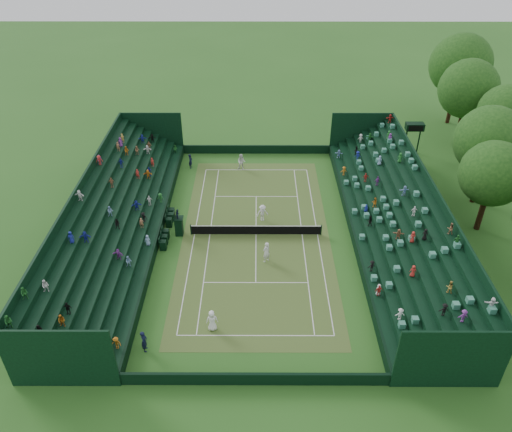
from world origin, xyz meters
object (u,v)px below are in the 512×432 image
object	(u,v)px
tennis_net	(256,230)
umpire_chair	(179,224)
player_far_west	(241,162)
player_near_east	(266,252)
player_near_west	(212,320)
player_far_east	(263,213)

from	to	relation	value
tennis_net	umpire_chair	world-z (taller)	umpire_chair
tennis_net	player_far_west	distance (m)	12.19
umpire_chair	player_near_east	bearing A→B (deg)	-25.95
player_near_east	player_near_west	bearing A→B (deg)	22.59
player_near_west	player_near_east	distance (m)	8.49
umpire_chair	player_near_east	size ratio (longest dim) A/B	1.39
tennis_net	player_far_east	size ratio (longest dim) A/B	7.10
tennis_net	player_near_west	xyz separation A→B (m)	(-3.03, -11.28, 0.33)
player_near_west	player_far_west	bearing A→B (deg)	-100.04
umpire_chair	player_far_west	world-z (taller)	umpire_chair
umpire_chair	player_far_east	distance (m)	7.75
umpire_chair	player_near_east	distance (m)	8.54
tennis_net	player_far_west	world-z (taller)	player_far_west
umpire_chair	player_far_west	bearing A→B (deg)	66.68
player_near_east	player_far_east	world-z (taller)	player_near_east
player_near_west	tennis_net	bearing A→B (deg)	-111.59
player_near_east	player_far_west	bearing A→B (deg)	-121.28
player_near_east	player_far_east	size ratio (longest dim) A/B	1.17
umpire_chair	player_far_west	xyz separation A→B (m)	(5.21, 12.07, -0.24)
tennis_net	player_near_east	bearing A→B (deg)	-77.04
player_far_west	player_near_east	bearing A→B (deg)	-70.07
player_near_west	player_far_east	distance (m)	14.02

